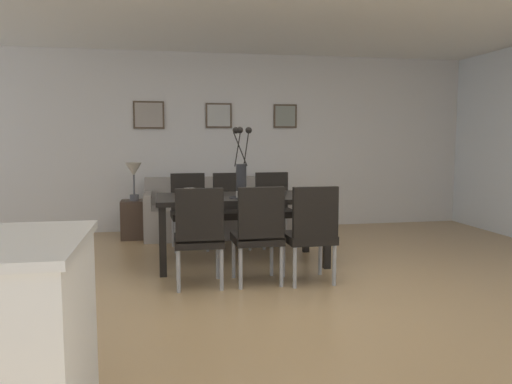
{
  "coord_description": "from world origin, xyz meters",
  "views": [
    {
      "loc": [
        -1.1,
        -4.23,
        1.35
      ],
      "look_at": [
        -0.12,
        1.03,
        0.78
      ],
      "focal_mm": 35.05,
      "sensor_mm": 36.0,
      "label": 1
    }
  ],
  "objects_px": {
    "dining_chair_near_left": "(199,232)",
    "dining_chair_far_right": "(231,206)",
    "bowl_far_left": "(244,194)",
    "side_table": "(135,219)",
    "dining_table": "(241,203)",
    "bowl_near_left": "(192,195)",
    "dining_chair_mid_left": "(311,230)",
    "framed_picture_right": "(285,116)",
    "dining_chair_near_right": "(189,207)",
    "dining_chair_far_left": "(259,230)",
    "centerpiece_vase": "(241,169)",
    "sofa": "(216,215)",
    "framed_picture_left": "(149,115)",
    "table_lamp": "(134,173)",
    "framed_picture_center": "(219,116)",
    "bowl_near_right": "(190,191)",
    "dining_chair_mid_right": "(274,205)"
  },
  "relations": [
    {
      "from": "framed_picture_right",
      "to": "dining_chair_far_left",
      "type": "bearing_deg",
      "value": -108.27
    },
    {
      "from": "dining_chair_far_right",
      "to": "sofa",
      "type": "height_order",
      "value": "dining_chair_far_right"
    },
    {
      "from": "dining_table",
      "to": "bowl_near_left",
      "type": "height_order",
      "value": "bowl_near_left"
    },
    {
      "from": "centerpiece_vase",
      "to": "dining_chair_far_left",
      "type": "bearing_deg",
      "value": -87.96
    },
    {
      "from": "dining_chair_mid_right",
      "to": "framed_picture_center",
      "type": "relative_size",
      "value": 2.39
    },
    {
      "from": "dining_chair_far_left",
      "to": "side_table",
      "type": "height_order",
      "value": "dining_chair_far_left"
    },
    {
      "from": "framed_picture_center",
      "to": "dining_chair_far_right",
      "type": "bearing_deg",
      "value": -89.78
    },
    {
      "from": "dining_chair_near_left",
      "to": "dining_table",
      "type": "bearing_deg",
      "value": 58.21
    },
    {
      "from": "dining_chair_mid_left",
      "to": "table_lamp",
      "type": "bearing_deg",
      "value": 124.74
    },
    {
      "from": "dining_chair_near_right",
      "to": "dining_chair_mid_left",
      "type": "bearing_deg",
      "value": -59.7
    },
    {
      "from": "side_table",
      "to": "framed_picture_left",
      "type": "relative_size",
      "value": 1.19
    },
    {
      "from": "dining_chair_mid_right",
      "to": "centerpiece_vase",
      "type": "height_order",
      "value": "centerpiece_vase"
    },
    {
      "from": "centerpiece_vase",
      "to": "dining_chair_near_left",
      "type": "bearing_deg",
      "value": -121.8
    },
    {
      "from": "sofa",
      "to": "framed_picture_right",
      "type": "bearing_deg",
      "value": 23.5
    },
    {
      "from": "side_table",
      "to": "framed_picture_left",
      "type": "distance_m",
      "value": 1.54
    },
    {
      "from": "sofa",
      "to": "framed_picture_left",
      "type": "bearing_deg",
      "value": 152.12
    },
    {
      "from": "dining_table",
      "to": "framed_picture_left",
      "type": "xyz_separation_m",
      "value": [
        -1.01,
        2.14,
        1.03
      ]
    },
    {
      "from": "dining_chair_far_left",
      "to": "dining_chair_mid_left",
      "type": "height_order",
      "value": "same"
    },
    {
      "from": "bowl_near_left",
      "to": "table_lamp",
      "type": "bearing_deg",
      "value": 110.36
    },
    {
      "from": "bowl_far_left",
      "to": "side_table",
      "type": "distance_m",
      "value": 2.24
    },
    {
      "from": "dining_chair_far_right",
      "to": "bowl_far_left",
      "type": "height_order",
      "value": "dining_chair_far_right"
    },
    {
      "from": "dining_table",
      "to": "framed_picture_center",
      "type": "distance_m",
      "value": 2.37
    },
    {
      "from": "dining_chair_far_right",
      "to": "framed_picture_center",
      "type": "relative_size",
      "value": 2.39
    },
    {
      "from": "centerpiece_vase",
      "to": "bowl_near_left",
      "type": "xyz_separation_m",
      "value": [
        -0.54,
        -0.2,
        -0.24
      ]
    },
    {
      "from": "dining_chair_mid_right",
      "to": "centerpiece_vase",
      "type": "relative_size",
      "value": 1.25
    },
    {
      "from": "dining_chair_near_left",
      "to": "dining_chair_mid_left",
      "type": "relative_size",
      "value": 1.0
    },
    {
      "from": "bowl_far_left",
      "to": "dining_chair_far_left",
      "type": "bearing_deg",
      "value": -87.21
    },
    {
      "from": "dining_chair_near_right",
      "to": "dining_chair_far_left",
      "type": "height_order",
      "value": "same"
    },
    {
      "from": "dining_chair_near_left",
      "to": "framed_picture_right",
      "type": "xyz_separation_m",
      "value": [
        1.53,
        2.97,
        1.18
      ]
    },
    {
      "from": "centerpiece_vase",
      "to": "framed_picture_center",
      "type": "relative_size",
      "value": 1.91
    },
    {
      "from": "bowl_near_right",
      "to": "framed_picture_center",
      "type": "bearing_deg",
      "value": 74.4
    },
    {
      "from": "dining_table",
      "to": "framed_picture_right",
      "type": "height_order",
      "value": "framed_picture_right"
    },
    {
      "from": "dining_chair_mid_left",
      "to": "framed_picture_right",
      "type": "height_order",
      "value": "framed_picture_right"
    },
    {
      "from": "dining_chair_near_left",
      "to": "dining_chair_mid_right",
      "type": "bearing_deg",
      "value": 57.9
    },
    {
      "from": "dining_table",
      "to": "sofa",
      "type": "xyz_separation_m",
      "value": [
        -0.1,
        1.66,
        -0.38
      ]
    },
    {
      "from": "dining_table",
      "to": "bowl_near_right",
      "type": "height_order",
      "value": "bowl_near_right"
    },
    {
      "from": "framed_picture_left",
      "to": "framed_picture_right",
      "type": "relative_size",
      "value": 1.23
    },
    {
      "from": "dining_chair_near_right",
      "to": "dining_chair_far_left",
      "type": "relative_size",
      "value": 1.0
    },
    {
      "from": "dining_chair_far_left",
      "to": "dining_table",
      "type": "bearing_deg",
      "value": 92.11
    },
    {
      "from": "dining_chair_mid_right",
      "to": "bowl_near_left",
      "type": "distance_m",
      "value": 1.56
    },
    {
      "from": "dining_table",
      "to": "table_lamp",
      "type": "distance_m",
      "value": 2.03
    },
    {
      "from": "bowl_far_left",
      "to": "side_table",
      "type": "relative_size",
      "value": 0.33
    },
    {
      "from": "centerpiece_vase",
      "to": "dining_table",
      "type": "bearing_deg",
      "value": -124.65
    },
    {
      "from": "dining_chair_near_right",
      "to": "framed_picture_left",
      "type": "height_order",
      "value": "framed_picture_left"
    },
    {
      "from": "dining_chair_near_left",
      "to": "table_lamp",
      "type": "bearing_deg",
      "value": 105.93
    },
    {
      "from": "dining_table",
      "to": "bowl_far_left",
      "type": "relative_size",
      "value": 10.59
    },
    {
      "from": "side_table",
      "to": "bowl_near_right",
      "type": "bearing_deg",
      "value": -64.47
    },
    {
      "from": "dining_chair_mid_right",
      "to": "framed_picture_left",
      "type": "height_order",
      "value": "framed_picture_left"
    },
    {
      "from": "dining_table",
      "to": "framed_picture_right",
      "type": "xyz_separation_m",
      "value": [
        1.01,
        2.14,
        1.03
      ]
    },
    {
      "from": "dining_chair_near_left",
      "to": "dining_chair_far_right",
      "type": "height_order",
      "value": "same"
    }
  ]
}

